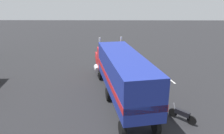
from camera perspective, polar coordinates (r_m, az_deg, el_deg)
name	(u,v)px	position (r m, az deg, el deg)	size (l,w,h in m)	color
ground_plane	(112,76)	(24.09, -0.10, -2.27)	(120.00, 120.00, 0.00)	#232326
lane_stripe_near	(144,78)	(23.69, 8.38, -2.82)	(4.40, 0.16, 0.01)	silver
lane_stripe_mid	(166,76)	(24.61, 14.01, -2.37)	(4.40, 0.16, 0.01)	silver
semi_truck	(121,71)	(17.92, 2.30, -0.99)	(14.37, 5.37, 4.50)	red
person_bystander	(157,95)	(17.75, 11.90, -7.26)	(0.40, 0.48, 1.63)	black
motorcycle	(182,114)	(16.31, 17.99, -11.83)	(1.58, 1.55, 1.12)	black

